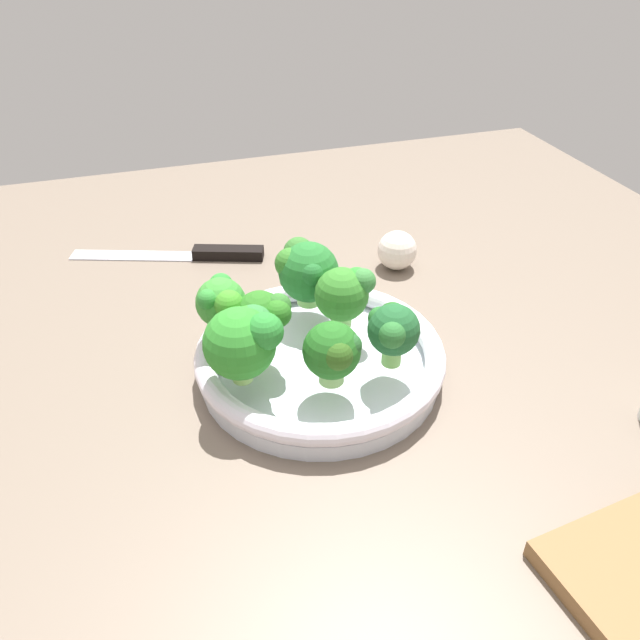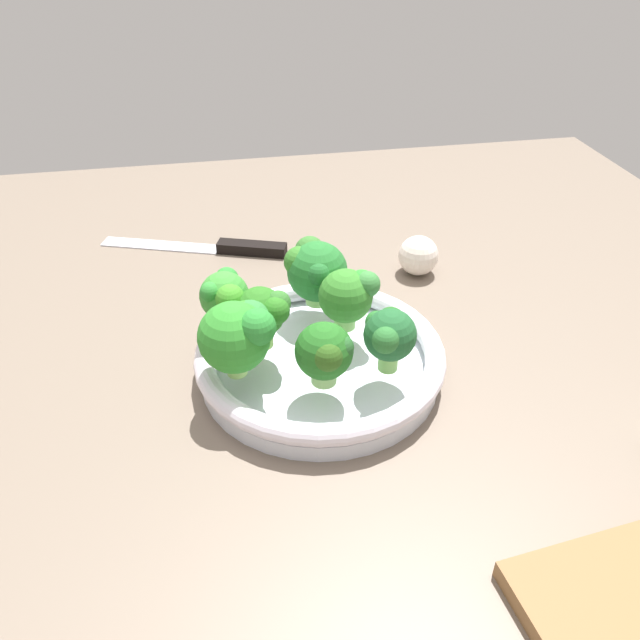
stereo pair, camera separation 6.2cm
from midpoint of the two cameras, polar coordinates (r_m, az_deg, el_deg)
The scene contains 11 objects.
ground_plane at distance 66.08cm, azimuth -2.95°, elevation -6.61°, with size 130.00×130.00×2.50cm, color #716254.
bowl at distance 65.09cm, azimuth -2.74°, elevation -3.63°, with size 25.74×25.74×3.88cm.
broccoli_floret_0 at distance 57.01cm, azimuth -2.02°, elevation -3.04°, with size 5.74×5.48×6.32cm.
broccoli_floret_1 at distance 64.44cm, azimuth -0.46°, elevation 2.39°, with size 5.65×6.27×6.65cm.
broccoli_floret_2 at distance 68.21cm, azimuth -3.90°, elevation 4.45°, with size 7.58×7.03×7.25cm.
broccoli_floret_3 at distance 59.16cm, azimuth 3.62°, elevation -0.92°, with size 5.94×5.02×6.52cm.
broccoli_floret_4 at distance 63.31cm, azimuth -11.72°, elevation 1.43°, with size 6.65×5.04×6.92cm.
broccoli_floret_5 at distance 58.00cm, azimuth -9.90°, elevation -1.77°, with size 7.01×7.22×7.78cm.
broccoli_floret_6 at distance 61.33cm, azimuth -8.03°, elevation 0.20°, with size 5.40×5.55×6.55cm.
knife at distance 88.93cm, azimuth -13.36°, elevation 5.81°, with size 11.04×25.90×1.50cm.
garlic_bulb at distance 83.45cm, azimuth 4.89°, elevation 6.26°, with size 5.20×5.20×5.20cm, color silver.
Camera 1 is at (47.26, -14.68, 42.62)cm, focal length 35.27 mm.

